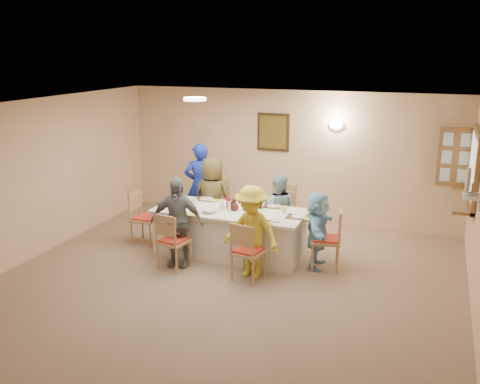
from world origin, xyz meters
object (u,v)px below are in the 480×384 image
at_px(caregiver, 200,185).
at_px(chair_right_end, 326,239).
at_px(chair_front_left, 174,240).
at_px(dining_table, 230,232).
at_px(diner_front_right, 251,232).
at_px(condiment_ketchup, 229,202).
at_px(chair_back_left, 215,208).
at_px(serving_hatch, 474,168).
at_px(diner_back_right, 278,210).
at_px(desk_fan, 470,185).
at_px(chair_left_end, 146,218).
at_px(diner_back_left, 212,198).
at_px(chair_front_right, 248,250).
at_px(diner_front_left, 177,222).
at_px(chair_back_right, 280,215).
at_px(diner_right_end, 317,230).

bearing_deg(caregiver, chair_right_end, 128.30).
bearing_deg(chair_front_left, dining_table, -116.66).
xyz_separation_m(diner_front_right, condiment_ketchup, (-0.64, 0.72, 0.19)).
xyz_separation_m(chair_back_left, chair_front_left, (0.00, -1.60, -0.05)).
height_order(serving_hatch, caregiver, serving_hatch).
height_order(dining_table, diner_back_right, diner_back_right).
bearing_deg(desk_fan, chair_left_end, 176.76).
bearing_deg(caregiver, diner_back_left, 105.91).
relative_size(desk_fan, diner_back_right, 0.24).
relative_size(chair_front_right, condiment_ketchup, 3.93).
height_order(dining_table, chair_left_end, chair_left_end).
xyz_separation_m(chair_front_left, diner_front_left, (0.00, 0.12, 0.25)).
distance_m(chair_right_end, caregiver, 2.86).
distance_m(chair_back_left, chair_right_end, 2.29).
bearing_deg(chair_left_end, diner_back_right, -72.24).
xyz_separation_m(chair_back_right, diner_back_left, (-1.20, -0.12, 0.21)).
height_order(chair_front_right, condiment_ketchup, condiment_ketchup).
bearing_deg(caregiver, chair_front_left, 75.15).
xyz_separation_m(diner_back_right, diner_front_left, (-1.20, -1.36, 0.08)).
relative_size(chair_back_left, chair_right_end, 1.07).
xyz_separation_m(caregiver, condiment_ketchup, (1.01, -1.11, 0.08)).
xyz_separation_m(serving_hatch, chair_right_end, (-2.01, -1.07, -1.03)).
relative_size(serving_hatch, caregiver, 0.95).
distance_m(serving_hatch, chair_right_end, 2.49).
relative_size(diner_front_right, condiment_ketchup, 6.07).
bearing_deg(chair_left_end, caregiver, -23.29).
xyz_separation_m(chair_back_left, caregiver, (-0.45, 0.35, 0.29)).
distance_m(diner_front_left, condiment_ketchup, 0.93).
height_order(diner_back_left, condiment_ketchup, diner_back_left).
bearing_deg(serving_hatch, chair_back_right, -174.84).
xyz_separation_m(chair_right_end, diner_back_left, (-2.15, 0.68, 0.24)).
distance_m(chair_right_end, diner_back_left, 2.27).
bearing_deg(condiment_ketchup, dining_table, -45.33).
distance_m(chair_right_end, condiment_ketchup, 1.64).
xyz_separation_m(dining_table, chair_back_left, (-0.60, 0.80, 0.12)).
xyz_separation_m(chair_back_right, diner_right_end, (0.82, -0.80, 0.09)).
bearing_deg(chair_right_end, diner_back_right, -137.13).
height_order(chair_back_left, chair_back_right, chair_back_right).
relative_size(chair_front_right, diner_back_right, 0.72).
bearing_deg(condiment_ketchup, diner_back_left, 131.22).
bearing_deg(condiment_ketchup, chair_left_end, -178.53).
relative_size(dining_table, chair_back_left, 2.40).
xyz_separation_m(desk_fan, chair_front_right, (-2.85, -0.52, -1.11)).
relative_size(chair_back_left, chair_front_left, 1.12).
bearing_deg(caregiver, diner_front_left, 75.97).
xyz_separation_m(dining_table, chair_front_left, (-0.60, -0.80, 0.07)).
bearing_deg(diner_back_left, diner_front_right, 131.90).
bearing_deg(chair_front_right, chair_back_left, -42.77).
distance_m(dining_table, diner_back_right, 0.94).
height_order(chair_left_end, chair_right_end, chair_right_end).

